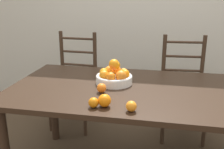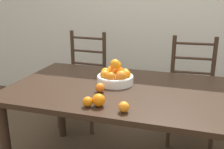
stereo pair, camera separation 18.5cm
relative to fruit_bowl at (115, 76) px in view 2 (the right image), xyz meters
name	(u,v)px [view 2 (the right image)]	position (x,y,z in m)	size (l,w,h in m)	color
wall_back	(163,0)	(0.16, 1.41, 0.51)	(8.00, 0.06, 2.60)	beige
dining_table	(133,100)	(0.16, -0.07, -0.14)	(1.77, 0.96, 0.74)	black
fruit_bowl	(115,76)	(0.00, 0.00, 0.00)	(0.27, 0.27, 0.19)	white
orange_loose_0	(99,100)	(0.02, -0.42, -0.02)	(0.08, 0.08, 0.08)	orange
orange_loose_1	(88,102)	(-0.04, -0.44, -0.03)	(0.06, 0.06, 0.06)	orange
orange_loose_2	(100,88)	(-0.05, -0.20, -0.03)	(0.06, 0.06, 0.06)	orange
orange_loose_3	(124,107)	(0.19, -0.45, -0.03)	(0.06, 0.06, 0.06)	orange
chair_left	(83,81)	(-0.56, 0.68, -0.31)	(0.44, 0.42, 0.99)	#382619
chair_right	(191,92)	(0.56, 0.68, -0.31)	(0.45, 0.43, 0.99)	#382619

